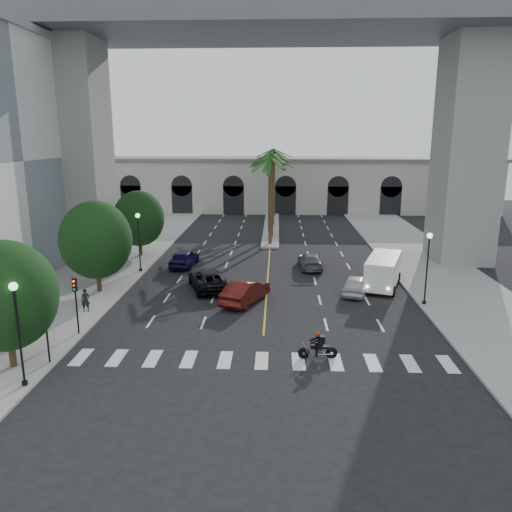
{
  "coord_description": "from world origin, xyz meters",
  "views": [
    {
      "loc": [
        0.77,
        -26.54,
        11.93
      ],
      "look_at": [
        -0.63,
        6.0,
        4.05
      ],
      "focal_mm": 35.0,
      "sensor_mm": 36.0,
      "label": 1
    }
  ],
  "objects": [
    {
      "name": "ground",
      "position": [
        0.0,
        0.0,
        0.0
      ],
      "size": [
        140.0,
        140.0,
        0.0
      ],
      "primitive_type": "plane",
      "color": "black",
      "rests_on": "ground"
    },
    {
      "name": "sidewalk_left",
      "position": [
        -15.0,
        15.0,
        0.07
      ],
      "size": [
        8.0,
        100.0,
        0.15
      ],
      "primitive_type": "cube",
      "color": "gray",
      "rests_on": "ground"
    },
    {
      "name": "sidewalk_right",
      "position": [
        15.0,
        15.0,
        0.07
      ],
      "size": [
        8.0,
        100.0,
        0.15
      ],
      "primitive_type": "cube",
      "color": "gray",
      "rests_on": "ground"
    },
    {
      "name": "median",
      "position": [
        0.0,
        38.0,
        0.1
      ],
      "size": [
        2.0,
        24.0,
        0.2
      ],
      "primitive_type": "cube",
      "color": "gray",
      "rests_on": "ground"
    },
    {
      "name": "pier_building",
      "position": [
        0.0,
        55.0,
        4.27
      ],
      "size": [
        71.0,
        10.5,
        8.5
      ],
      "color": "beige",
      "rests_on": "ground"
    },
    {
      "name": "bridge",
      "position": [
        3.42,
        22.0,
        18.51
      ],
      "size": [
        75.0,
        13.0,
        26.0
      ],
      "color": "gray",
      "rests_on": "ground"
    },
    {
      "name": "palm_a",
      "position": [
        0.0,
        28.0,
        9.1
      ],
      "size": [
        3.2,
        3.2,
        10.3
      ],
      "color": "#47331E",
      "rests_on": "ground"
    },
    {
      "name": "palm_b",
      "position": [
        0.1,
        32.0,
        9.37
      ],
      "size": [
        3.2,
        3.2,
        10.6
      ],
      "color": "#47331E",
      "rests_on": "ground"
    },
    {
      "name": "palm_c",
      "position": [
        -0.2,
        36.0,
        8.91
      ],
      "size": [
        3.2,
        3.2,
        10.1
      ],
      "color": "#47331E",
      "rests_on": "ground"
    },
    {
      "name": "palm_d",
      "position": [
        0.15,
        40.0,
        9.65
      ],
      "size": [
        3.2,
        3.2,
        10.9
      ],
      "color": "#47331E",
      "rests_on": "ground"
    },
    {
      "name": "palm_e",
      "position": [
        -0.1,
        44.0,
        9.19
      ],
      "size": [
        3.2,
        3.2,
        10.4
      ],
      "color": "#47331E",
      "rests_on": "ground"
    },
    {
      "name": "palm_f",
      "position": [
        0.2,
        48.0,
        9.46
      ],
      "size": [
        3.2,
        3.2,
        10.7
      ],
      "color": "#47331E",
      "rests_on": "ground"
    },
    {
      "name": "street_tree_near",
      "position": [
        -13.0,
        -3.0,
        4.02
      ],
      "size": [
        5.2,
        5.2,
        6.89
      ],
      "color": "#382616",
      "rests_on": "ground"
    },
    {
      "name": "street_tree_mid",
      "position": [
        -13.0,
        10.0,
        4.21
      ],
      "size": [
        5.44,
        5.44,
        7.21
      ],
      "color": "#382616",
      "rests_on": "ground"
    },
    {
      "name": "street_tree_far",
      "position": [
        -13.0,
        22.0,
        3.9
      ],
      "size": [
        5.04,
        5.04,
        6.68
      ],
      "color": "#382616",
      "rests_on": "ground"
    },
    {
      "name": "lamp_post_left_near",
      "position": [
        -11.4,
        -5.0,
        3.22
      ],
      "size": [
        0.4,
        0.4,
        5.35
      ],
      "color": "black",
      "rests_on": "ground"
    },
    {
      "name": "lamp_post_left_far",
      "position": [
        -11.4,
        16.0,
        3.22
      ],
      "size": [
        0.4,
        0.4,
        5.35
      ],
      "color": "black",
      "rests_on": "ground"
    },
    {
      "name": "lamp_post_right",
      "position": [
        11.4,
        8.0,
        3.22
      ],
      "size": [
        0.4,
        0.4,
        5.35
      ],
      "color": "black",
      "rests_on": "ground"
    },
    {
      "name": "traffic_signal_near",
      "position": [
        -11.3,
        -2.5,
        2.51
      ],
      "size": [
        0.25,
        0.18,
        3.65
      ],
      "color": "black",
      "rests_on": "ground"
    },
    {
      "name": "traffic_signal_far",
      "position": [
        -11.3,
        1.5,
        2.51
      ],
      "size": [
        0.25,
        0.18,
        3.65
      ],
      "color": "black",
      "rests_on": "ground"
    },
    {
      "name": "motorcycle_rider",
      "position": [
        3.13,
        -1.08,
        0.71
      ],
      "size": [
        2.17,
        0.59,
        1.56
      ],
      "rotation": [
        0.0,
        0.0,
        0.08
      ],
      "color": "black",
      "rests_on": "ground"
    },
    {
      "name": "car_a",
      "position": [
        6.88,
        10.64,
        0.74
      ],
      "size": [
        2.8,
        4.64,
        1.48
      ],
      "primitive_type": "imported",
      "rotation": [
        0.0,
        0.0,
        2.88
      ],
      "color": "silver",
      "rests_on": "ground"
    },
    {
      "name": "car_b",
      "position": [
        -1.5,
        8.16,
        0.84
      ],
      "size": [
        3.62,
        5.41,
        1.69
      ],
      "primitive_type": "imported",
      "rotation": [
        0.0,
        0.0,
        2.75
      ],
      "color": "#4C120F",
      "rests_on": "ground"
    },
    {
      "name": "car_c",
      "position": [
        -4.66,
        11.36,
        0.78
      ],
      "size": [
        4.26,
        6.16,
        1.56
      ],
      "primitive_type": "imported",
      "rotation": [
        0.0,
        0.0,
        3.47
      ],
      "color": "black",
      "rests_on": "ground"
    },
    {
      "name": "car_d",
      "position": [
        3.84,
        18.13,
        0.7
      ],
      "size": [
        2.28,
        4.95,
        1.4
      ],
      "primitive_type": "imported",
      "rotation": [
        0.0,
        0.0,
        3.21
      ],
      "color": "slate",
      "rests_on": "ground"
    },
    {
      "name": "car_e",
      "position": [
        -7.86,
        18.25,
        0.82
      ],
      "size": [
        2.39,
        4.96,
        1.63
      ],
      "primitive_type": "imported",
      "rotation": [
        0.0,
        0.0,
        3.04
      ],
      "color": "#110D3F",
      "rests_on": "ground"
    },
    {
      "name": "cargo_van",
      "position": [
        9.29,
        12.42,
        1.42
      ],
      "size": [
        3.99,
        6.36,
        2.54
      ],
      "rotation": [
        0.0,
        0.0,
        -0.32
      ],
      "color": "white",
      "rests_on": "ground"
    },
    {
      "name": "pedestrian_a",
      "position": [
        -12.32,
        5.43,
        0.95
      ],
      "size": [
        0.65,
        0.49,
        1.6
      ],
      "primitive_type": "imported",
      "rotation": [
        0.0,
        0.0,
        0.21
      ],
      "color": "black",
      "rests_on": "sidewalk_left"
    },
    {
      "name": "pedestrian_b",
      "position": [
        -16.58,
        5.08,
        0.96
      ],
      "size": [
        0.98,
        0.89,
        1.63
      ],
      "primitive_type": "imported",
      "rotation": [
        0.0,
        0.0,
        -0.43
      ],
      "color": "black",
      "rests_on": "sidewalk_left"
    }
  ]
}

